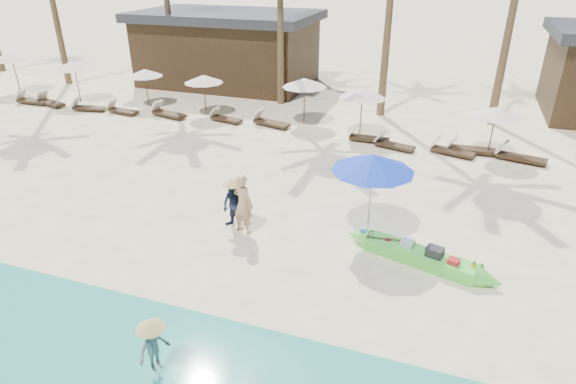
% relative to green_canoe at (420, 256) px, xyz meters
% --- Properties ---
extents(ground, '(240.00, 240.00, 0.00)m').
position_rel_green_canoe_xyz_m(ground, '(-5.34, -1.21, -0.20)').
color(ground, '#FFF1BC').
rests_on(ground, ground).
extents(green_canoe, '(4.65, 1.58, 0.60)m').
position_rel_green_canoe_xyz_m(green_canoe, '(0.00, 0.00, 0.00)').
color(green_canoe, '#55DF44').
rests_on(green_canoe, ground).
extents(tourist, '(0.77, 0.62, 1.84)m').
position_rel_green_canoe_xyz_m(tourist, '(-5.05, -0.06, 0.72)').
color(tourist, tan).
rests_on(tourist, ground).
extents(vendor_green, '(0.88, 0.78, 1.50)m').
position_rel_green_canoe_xyz_m(vendor_green, '(-5.40, 0.01, 0.55)').
color(vendor_green, '#15203C').
rests_on(vendor_green, ground).
extents(vendor_yellow, '(0.61, 0.78, 1.06)m').
position_rel_green_canoe_xyz_m(vendor_yellow, '(-4.43, -5.59, 0.51)').
color(vendor_yellow, gray).
rests_on(vendor_yellow, ground).
extents(blue_umbrella, '(2.32, 2.32, 2.50)m').
position_rel_green_canoe_xyz_m(blue_umbrella, '(-1.58, 1.00, 2.06)').
color(blue_umbrella, '#99999E').
rests_on(blue_umbrella, ground).
extents(resort_parasol_1, '(2.25, 2.25, 2.31)m').
position_rel_green_canoe_xyz_m(resort_parasol_1, '(-24.19, 10.22, 1.88)').
color(resort_parasol_1, '#372616').
rests_on(resort_parasol_1, ground).
extents(lounger_1_right, '(1.95, 0.66, 0.66)m').
position_rel_green_canoe_xyz_m(lounger_1_right, '(-21.53, 8.44, 0.02)').
color(lounger_1_right, '#372616').
rests_on(lounger_1_right, ground).
extents(resort_parasol_2, '(2.17, 2.17, 2.23)m').
position_rel_green_canoe_xyz_m(resort_parasol_2, '(-19.36, 9.73, 1.81)').
color(resort_parasol_2, '#372616').
rests_on(resort_parasol_2, ground).
extents(lounger_2_left, '(1.98, 1.11, 0.64)m').
position_rel_green_canoe_xyz_m(lounger_2_left, '(-20.34, 8.52, 0.01)').
color(lounger_2_left, '#372616').
rests_on(lounger_2_left, ground).
extents(resort_parasol_3, '(1.88, 1.88, 1.94)m').
position_rel_green_canoe_xyz_m(resort_parasol_3, '(-15.34, 10.35, 1.55)').
color(resort_parasol_3, '#372616').
rests_on(resort_parasol_3, ground).
extents(lounger_3_left, '(1.84, 0.85, 0.60)m').
position_rel_green_canoe_xyz_m(lounger_3_left, '(-17.76, 8.38, -0.00)').
color(lounger_3_left, '#372616').
rests_on(lounger_3_left, ground).
extents(lounger_3_right, '(1.81, 0.76, 0.60)m').
position_rel_green_canoe_xyz_m(lounger_3_right, '(-15.79, 8.57, -0.00)').
color(lounger_3_right, '#372616').
rests_on(lounger_3_right, ground).
extents(resort_parasol_4, '(1.95, 1.95, 2.01)m').
position_rel_green_canoe_xyz_m(resort_parasol_4, '(-11.62, 9.92, 1.61)').
color(resort_parasol_4, '#372616').
rests_on(resort_parasol_4, ground).
extents(lounger_4_left, '(2.03, 1.01, 0.66)m').
position_rel_green_canoe_xyz_m(lounger_4_left, '(-13.25, 8.88, 0.02)').
color(lounger_4_left, '#372616').
rests_on(lounger_4_left, ground).
extents(lounger_4_right, '(1.77, 0.84, 0.58)m').
position_rel_green_canoe_xyz_m(lounger_4_right, '(-10.20, 9.14, -0.01)').
color(lounger_4_right, '#372616').
rests_on(lounger_4_right, ground).
extents(resort_parasol_5, '(2.12, 2.12, 2.18)m').
position_rel_green_canoe_xyz_m(resort_parasol_5, '(-6.47, 10.23, 1.76)').
color(resort_parasol_5, '#372616').
rests_on(resort_parasol_5, ground).
extents(lounger_5_left, '(2.00, 1.05, 0.65)m').
position_rel_green_canoe_xyz_m(lounger_5_left, '(-7.88, 9.26, 0.01)').
color(lounger_5_left, '#372616').
rests_on(lounger_5_left, ground).
extents(resort_parasol_6, '(2.08, 2.08, 2.14)m').
position_rel_green_canoe_xyz_m(resort_parasol_6, '(-3.54, 9.36, 1.73)').
color(resort_parasol_6, '#372616').
rests_on(resort_parasol_6, ground).
extents(lounger_6_left, '(1.79, 0.56, 0.61)m').
position_rel_green_canoe_xyz_m(lounger_6_left, '(-3.12, 8.68, 0.00)').
color(lounger_6_left, '#372616').
rests_on(lounger_6_left, ground).
extents(lounger_6_right, '(1.79, 0.94, 0.58)m').
position_rel_green_canoe_xyz_m(lounger_6_right, '(-1.91, 8.22, -0.01)').
color(lounger_6_right, '#372616').
rests_on(lounger_6_right, ground).
extents(resort_parasol_7, '(1.97, 1.97, 2.03)m').
position_rel_green_canoe_xyz_m(resort_parasol_7, '(1.89, 8.72, 1.63)').
color(resort_parasol_7, '#372616').
rests_on(resort_parasol_7, ground).
extents(lounger_7_left, '(1.87, 0.98, 0.61)m').
position_rel_green_canoe_xyz_m(lounger_7_left, '(0.40, 8.30, 0.00)').
color(lounger_7_left, '#372616').
rests_on(lounger_7_left, ground).
extents(lounger_7_right, '(1.99, 0.69, 0.67)m').
position_rel_green_canoe_xyz_m(lounger_7_right, '(1.09, 8.72, 0.02)').
color(lounger_7_right, '#372616').
rests_on(lounger_7_right, ground).
extents(lounger_8_left, '(1.99, 0.99, 0.65)m').
position_rel_green_canoe_xyz_m(lounger_8_left, '(2.99, 8.46, 0.01)').
color(lounger_8_left, '#372616').
rests_on(lounger_8_left, ground).
extents(pavilion_west, '(10.80, 6.60, 4.30)m').
position_rel_green_canoe_xyz_m(pavilion_west, '(-13.34, 16.29, 1.99)').
color(pavilion_west, '#372616').
rests_on(pavilion_west, ground).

